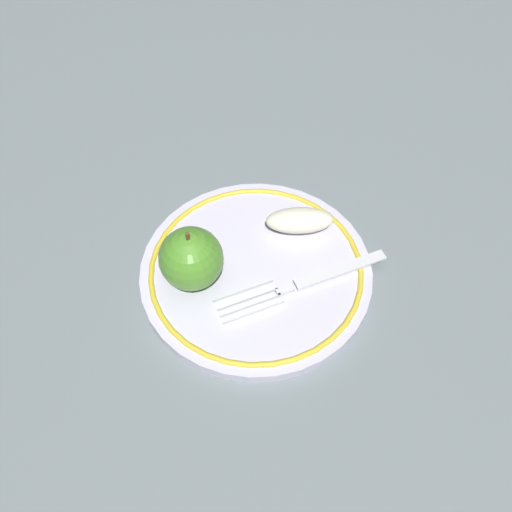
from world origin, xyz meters
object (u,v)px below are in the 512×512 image
at_px(apple_red_whole, 191,259).
at_px(fork, 309,281).
at_px(plate, 256,271).
at_px(apple_slice_front, 300,220).

bearing_deg(apple_red_whole, fork, -123.67).
distance_m(apple_red_whole, fork, 0.12).
xyz_separation_m(apple_red_whole, fork, (-0.07, -0.10, -0.03)).
distance_m(plate, apple_slice_front, 0.07).
distance_m(apple_slice_front, fork, 0.07).
relative_size(apple_red_whole, fork, 0.39).
bearing_deg(apple_slice_front, plate, 46.36).
relative_size(apple_red_whole, apple_slice_front, 0.99).
height_order(plate, apple_red_whole, apple_red_whole).
bearing_deg(plate, fork, -139.17).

